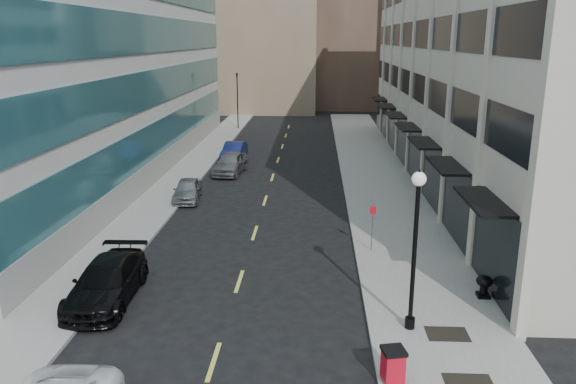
# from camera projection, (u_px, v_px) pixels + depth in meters

# --- Properties ---
(sidewalk_right) EXTENTS (5.00, 80.00, 0.15)m
(sidewalk_right) POSITION_uv_depth(u_px,v_px,m) (387.00, 201.00, 34.46)
(sidewalk_right) COLOR gray
(sidewalk_right) RESTS_ON ground
(sidewalk_left) EXTENTS (3.00, 80.00, 0.15)m
(sidewalk_left) POSITION_uv_depth(u_px,v_px,m) (162.00, 198.00, 35.14)
(sidewalk_left) COLOR gray
(sidewalk_left) RESTS_ON ground
(building_right) EXTENTS (15.30, 46.50, 18.25)m
(building_right) POSITION_uv_depth(u_px,v_px,m) (519.00, 49.00, 38.38)
(building_right) COLOR #BEB3A1
(building_right) RESTS_ON ground
(building_left) EXTENTS (16.14, 46.00, 20.00)m
(building_left) POSITION_uv_depth(u_px,v_px,m) (48.00, 34.00, 39.70)
(building_left) COLOR beige
(building_left) RESTS_ON ground
(skyline_tan_near) EXTENTS (14.00, 18.00, 28.00)m
(skyline_tan_near) POSITION_uv_depth(u_px,v_px,m) (266.00, 6.00, 77.54)
(skyline_tan_near) COLOR #846D57
(skyline_tan_near) RESTS_ON ground
(skyline_tan_far) EXTENTS (12.00, 14.00, 22.00)m
(skyline_tan_far) POSITION_uv_depth(u_px,v_px,m) (209.00, 30.00, 88.45)
(skyline_tan_far) COLOR #846D57
(skyline_tan_far) RESTS_ON ground
(skyline_stone) EXTENTS (10.00, 14.00, 20.00)m
(skyline_stone) POSITION_uv_depth(u_px,v_px,m) (428.00, 36.00, 75.62)
(skyline_stone) COLOR #BEB3A1
(skyline_stone) RESTS_ON ground
(grate_mid) EXTENTS (1.40, 1.00, 0.01)m
(grate_mid) POSITION_uv_depth(u_px,v_px,m) (469.00, 383.00, 16.14)
(grate_mid) COLOR black
(grate_mid) RESTS_ON sidewalk_right
(grate_far) EXTENTS (1.40, 1.00, 0.01)m
(grate_far) POSITION_uv_depth(u_px,v_px,m) (447.00, 334.00, 18.84)
(grate_far) COLOR black
(grate_far) RESTS_ON sidewalk_right
(road_centerline) EXTENTS (0.15, 68.20, 0.01)m
(road_centerline) POSITION_uv_depth(u_px,v_px,m) (260.00, 215.00, 31.95)
(road_centerline) COLOR #D8CC4C
(road_centerline) RESTS_ON ground
(traffic_signal) EXTENTS (0.66, 0.66, 6.98)m
(traffic_signal) POSITION_uv_depth(u_px,v_px,m) (237.00, 77.00, 60.55)
(traffic_signal) COLOR black
(traffic_signal) RESTS_ON ground
(car_black_pickup) EXTENTS (2.33, 5.40, 1.55)m
(car_black_pickup) POSITION_uv_depth(u_px,v_px,m) (107.00, 282.00, 21.39)
(car_black_pickup) COLOR black
(car_black_pickup) RESTS_ON ground
(car_silver_sedan) EXTENTS (1.97, 4.08, 1.34)m
(car_silver_sedan) POSITION_uv_depth(u_px,v_px,m) (187.00, 190.00, 34.69)
(car_silver_sedan) COLOR gray
(car_silver_sedan) RESTS_ON ground
(car_blue_sedan) EXTENTS (1.82, 4.48, 1.45)m
(car_blue_sedan) POSITION_uv_depth(u_px,v_px,m) (234.00, 151.00, 46.28)
(car_blue_sedan) COLOR navy
(car_blue_sedan) RESTS_ON ground
(car_grey_sedan) EXTENTS (2.41, 4.88, 1.60)m
(car_grey_sedan) POSITION_uv_depth(u_px,v_px,m) (230.00, 163.00, 41.52)
(car_grey_sedan) COLOR slate
(car_grey_sedan) RESTS_ON ground
(trash_bin) EXTENTS (0.77, 0.79, 1.05)m
(trash_bin) POSITION_uv_depth(u_px,v_px,m) (393.00, 364.00, 16.10)
(trash_bin) COLOR red
(trash_bin) RESTS_ON sidewalk_right
(lamppost) EXTENTS (0.47, 0.47, 5.63)m
(lamppost) POSITION_uv_depth(u_px,v_px,m) (415.00, 237.00, 18.37)
(lamppost) COLOR black
(lamppost) RESTS_ON sidewalk_right
(sign_post) EXTENTS (0.26, 0.13, 2.32)m
(sign_post) POSITION_uv_depth(u_px,v_px,m) (372.00, 220.00, 25.83)
(sign_post) COLOR slate
(sign_post) RESTS_ON sidewalk_right
(urn_planter) EXTENTS (0.63, 0.63, 0.88)m
(urn_planter) POSITION_uv_depth(u_px,v_px,m) (484.00, 284.00, 21.41)
(urn_planter) COLOR black
(urn_planter) RESTS_ON sidewalk_right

